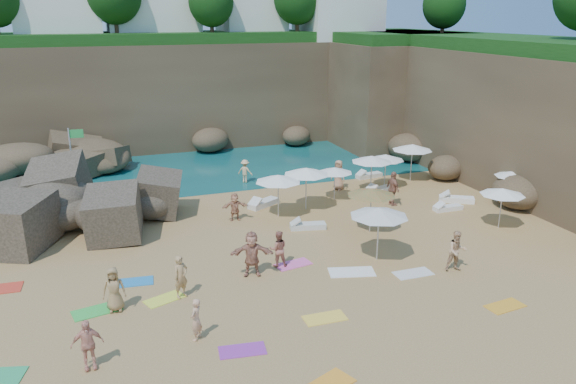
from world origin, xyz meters
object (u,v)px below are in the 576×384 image
object	(u,v)px
rock_outcrop	(89,225)
person_stand_4	(338,175)
parasol_1	(306,171)
flag_pole	(74,154)
person_stand_5	(235,207)
person_stand_6	(196,319)
parasol_2	(412,147)
person_stand_3	(393,189)
person_stand_2	(245,171)
lounger_0	(264,203)
parasol_0	(278,178)
person_stand_1	(278,249)

from	to	relation	value
rock_outcrop	person_stand_4	world-z (taller)	person_stand_4
parasol_1	flag_pole	bearing A→B (deg)	152.55
rock_outcrop	parasol_1	xyz separation A→B (m)	(11.24, -1.49, 2.15)
person_stand_5	person_stand_6	xyz separation A→B (m)	(-4.02, -10.36, 0.01)
flag_pole	parasol_2	size ratio (longest dim) A/B	1.65
flag_pole	person_stand_3	distance (m)	17.98
flag_pole	person_stand_2	xyz separation A→B (m)	(9.93, -0.05, -1.91)
parasol_1	person_stand_2	size ratio (longest dim) A/B	1.68
parasol_2	lounger_0	bearing A→B (deg)	-171.56
person_stand_5	rock_outcrop	bearing A→B (deg)	170.17
parasol_1	person_stand_5	size ratio (longest dim) A/B	1.70
parasol_2	parasol_0	bearing A→B (deg)	-161.29
parasol_0	person_stand_4	bearing A→B (deg)	33.63
parasol_0	parasol_2	world-z (taller)	parasol_2
flag_pole	person_stand_2	distance (m)	10.11
parasol_1	person_stand_4	bearing A→B (deg)	40.39
parasol_0	person_stand_2	world-z (taller)	parasol_0
person_stand_5	person_stand_2	bearing A→B (deg)	74.42
person_stand_1	person_stand_5	bearing A→B (deg)	-75.02
flag_pole	person_stand_5	distance (m)	10.12
person_stand_2	rock_outcrop	bearing A→B (deg)	63.29
lounger_0	person_stand_1	distance (m)	7.85
parasol_0	person_stand_2	bearing A→B (deg)	89.51
flag_pole	person_stand_4	bearing A→B (deg)	-12.74
parasol_0	person_stand_1	distance (m)	6.20
parasol_1	lounger_0	size ratio (longest dim) A/B	1.28
parasol_0	parasol_1	xyz separation A→B (m)	(1.79, 0.60, 0.05)
person_stand_1	person_stand_6	bearing A→B (deg)	57.30
person_stand_4	rock_outcrop	bearing A→B (deg)	-126.16
flag_pole	person_stand_1	size ratio (longest dim) A/B	2.61
rock_outcrop	person_stand_1	world-z (taller)	person_stand_1
parasol_0	lounger_0	world-z (taller)	parasol_0
person_stand_2	person_stand_5	world-z (taller)	person_stand_2
rock_outcrop	person_stand_2	bearing A→B (deg)	25.47
parasol_1	person_stand_5	world-z (taller)	parasol_1
rock_outcrop	person_stand_4	distance (m)	14.49
person_stand_2	parasol_1	bearing A→B (deg)	143.94
lounger_0	person_stand_4	xyz separation A→B (m)	(5.19, 1.42, 0.76)
parasol_0	person_stand_2	distance (m)	6.76
person_stand_5	parasol_0	bearing A→B (deg)	-1.93
person_stand_2	flag_pole	bearing A→B (deg)	37.54
person_stand_1	person_stand_4	distance (m)	11.40
rock_outcrop	person_stand_6	xyz separation A→B (m)	(3.15, -12.20, 0.73)
lounger_0	person_stand_6	xyz separation A→B (m)	(-6.07, -11.99, 0.58)
parasol_0	parasol_1	distance (m)	1.89
person_stand_1	person_stand_4	bearing A→B (deg)	-115.43
person_stand_1	person_stand_5	size ratio (longest dim) A/B	1.09
parasol_2	person_stand_3	xyz separation A→B (m)	(-3.53, -3.84, -1.22)
parasol_2	person_stand_1	world-z (taller)	parasol_2
parasol_1	person_stand_2	bearing A→B (deg)	106.13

